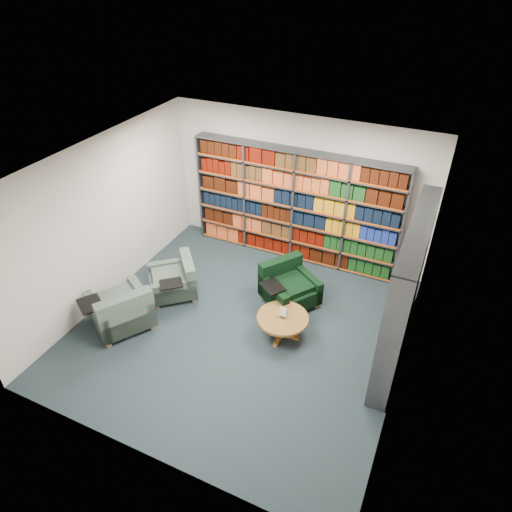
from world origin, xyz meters
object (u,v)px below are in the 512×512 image
at_px(coffee_table, 283,321).
at_px(chair_green_right, 287,287).
at_px(chair_teal_front, 122,312).
at_px(chair_teal_left, 176,280).

bearing_deg(coffee_table, chair_green_right, 106.58).
distance_m(chair_green_right, chair_teal_front, 2.77).
bearing_deg(chair_teal_left, chair_teal_front, -105.23).
bearing_deg(chair_teal_front, chair_green_right, 39.04).
bearing_deg(chair_teal_front, coffee_table, 20.57).
bearing_deg(chair_green_right, chair_teal_front, -140.96).
bearing_deg(chair_teal_front, chair_teal_left, 74.77).
distance_m(chair_teal_front, coffee_table, 2.57).
height_order(chair_teal_front, coffee_table, chair_teal_front).
xyz_separation_m(chair_green_right, coffee_table, (0.25, -0.84, 0.01)).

